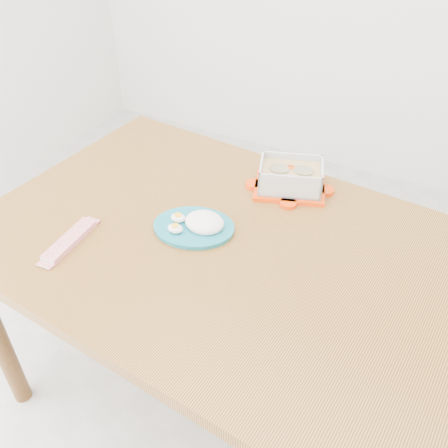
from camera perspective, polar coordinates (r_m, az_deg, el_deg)
The scene contains 6 objects.
ground at distance 1.92m, azimuth -0.24°, elevation -19.42°, with size 3.50×3.50×0.00m, color #B7B7B2.
dining_table at distance 1.40m, azimuth 0.00°, elevation -4.61°, with size 1.43×1.02×0.75m.
food_container at distance 1.53m, azimuth 7.61°, elevation 5.32°, with size 0.25×0.22×0.09m.
orange_fruit at distance 1.55m, azimuth 7.48°, elevation 5.44°, with size 0.07×0.07×0.07m, color #FF4C05.
rice_plate at distance 1.38m, azimuth -3.10°, elevation -0.02°, with size 0.28×0.28×0.06m.
candy_bar at distance 1.40m, azimuth -17.21°, elevation -1.80°, with size 0.18×0.05×0.02m, color red.
Camera 1 is at (0.48, -0.89, 1.63)m, focal length 40.00 mm.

